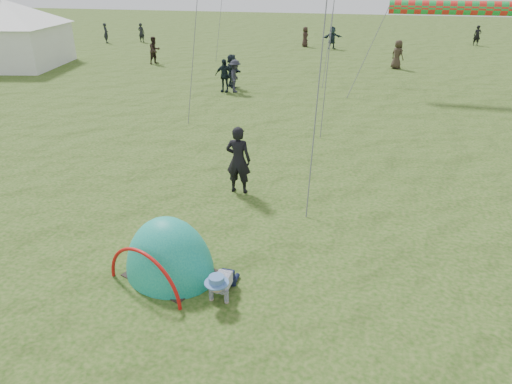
% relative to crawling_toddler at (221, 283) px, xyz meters
% --- Properties ---
extents(ground, '(140.00, 140.00, 0.00)m').
position_rel_crawling_toddler_xyz_m(ground, '(-0.43, -0.58, -0.31)').
color(ground, '#173F0A').
extents(crawling_toddler, '(0.57, 0.81, 0.61)m').
position_rel_crawling_toddler_xyz_m(crawling_toddler, '(0.00, 0.00, 0.00)').
color(crawling_toddler, black).
rests_on(crawling_toddler, ground).
extents(popup_tent, '(2.31, 2.11, 2.46)m').
position_rel_crawling_toddler_xyz_m(popup_tent, '(-1.22, 0.41, -0.31)').
color(popup_tent, '#0B817A').
rests_on(popup_tent, ground).
extents(standing_adult, '(0.68, 0.45, 1.86)m').
position_rel_crawling_toddler_xyz_m(standing_adult, '(-1.01, 4.44, 0.62)').
color(standing_adult, black).
rests_on(standing_adult, ground).
extents(event_marquee, '(7.73, 7.73, 4.43)m').
position_rel_crawling_toddler_xyz_m(event_marquee, '(-20.82, 19.01, 1.91)').
color(event_marquee, white).
rests_on(event_marquee, ground).
extents(crowd_person_0, '(0.64, 0.46, 1.62)m').
position_rel_crawling_toddler_xyz_m(crowd_person_0, '(10.06, 37.21, 0.50)').
color(crowd_person_0, black).
rests_on(crowd_person_0, ground).
extents(crowd_person_2, '(0.97, 0.43, 1.64)m').
position_rel_crawling_toddler_xyz_m(crowd_person_2, '(-5.15, 15.67, 0.51)').
color(crowd_person_2, black).
rests_on(crowd_person_2, ground).
extents(crowd_person_3, '(0.77, 1.13, 1.61)m').
position_rel_crawling_toddler_xyz_m(crowd_person_3, '(-4.60, 15.74, 0.50)').
color(crowd_person_3, '#272732').
rests_on(crowd_person_3, ground).
extents(crowd_person_4, '(1.01, 0.98, 1.75)m').
position_rel_crawling_toddler_xyz_m(crowd_person_4, '(3.40, 24.53, 0.57)').
color(crowd_person_4, '#362A20').
rests_on(crowd_person_4, ground).
extents(crowd_person_5, '(1.33, 1.58, 1.71)m').
position_rel_crawling_toddler_xyz_m(crowd_person_5, '(-5.10, 16.78, 0.55)').
color(crowd_person_5, '#1D2831').
rests_on(crowd_person_5, ground).
extents(crowd_person_6, '(0.70, 0.71, 1.65)m').
position_rel_crawling_toddler_xyz_m(crowd_person_6, '(-21.02, 30.67, 0.52)').
color(crowd_person_6, black).
rests_on(crowd_person_6, ground).
extents(crowd_person_7, '(0.96, 1.05, 1.74)m').
position_rel_crawling_toddler_xyz_m(crowd_person_7, '(-12.21, 22.22, 0.56)').
color(crowd_person_7, black).
rests_on(crowd_person_7, ground).
extents(crowd_person_10, '(0.78, 0.91, 1.58)m').
position_rel_crawling_toddler_xyz_m(crowd_person_10, '(-3.83, 32.81, 0.48)').
color(crowd_person_10, '#2E1F1B').
rests_on(crowd_person_10, ground).
extents(crowd_person_11, '(1.63, 1.23, 1.72)m').
position_rel_crawling_toddler_xyz_m(crowd_person_11, '(-1.52, 32.14, 0.55)').
color(crowd_person_11, '#1E2D36').
rests_on(crowd_person_11, ground).
extents(crowd_person_12, '(0.61, 0.43, 1.61)m').
position_rel_crawling_toddler_xyz_m(crowd_person_12, '(-18.29, 31.93, 0.50)').
color(crowd_person_12, black).
rests_on(crowd_person_12, ground).
extents(crowd_person_14, '(1.00, 0.53, 1.62)m').
position_rel_crawling_toddler_xyz_m(crowd_person_14, '(-21.28, 24.00, 0.50)').
color(crowd_person_14, '#27363F').
rests_on(crowd_person_14, ground).
extents(rainbow_tube_kite, '(6.63, 0.64, 0.64)m').
position_rel_crawling_toddler_xyz_m(rainbow_tube_kite, '(5.83, 17.89, 3.73)').
color(rainbow_tube_kite, red).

